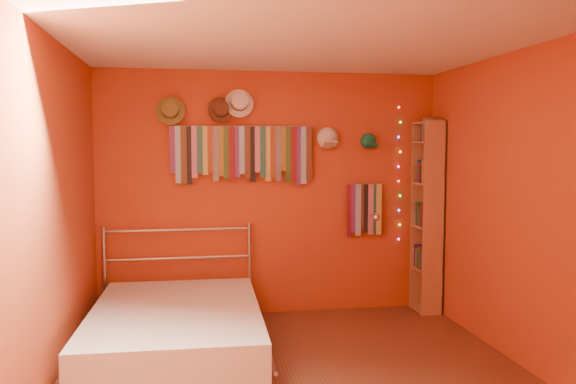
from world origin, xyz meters
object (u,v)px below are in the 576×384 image
bookshelf (431,215)px  bed (176,330)px  reading_lamp (375,217)px  tie_rack (243,152)px

bookshelf → bed: bookshelf is taller
reading_lamp → bookshelf: 0.62m
bookshelf → tie_rack: bearing=175.5°
tie_rack → bed: tie_rack is taller
bookshelf → bed: size_ratio=0.99×
tie_rack → reading_lamp: 1.51m
reading_lamp → bed: (-1.99, -0.87, -0.79)m
bookshelf → reading_lamp: bearing=-178.6°
tie_rack → bed: size_ratio=0.72×
bookshelf → bed: (-2.61, -0.89, -0.79)m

